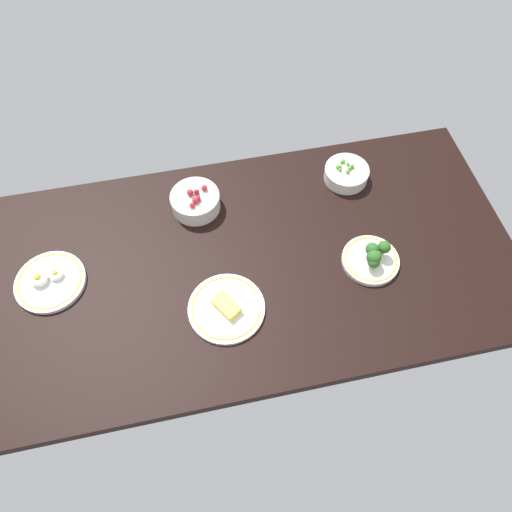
% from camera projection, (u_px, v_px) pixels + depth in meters
% --- Properties ---
extents(dining_table, '(1.57, 0.80, 0.04)m').
position_uv_depth(dining_table, '(256.00, 263.00, 1.45)').
color(dining_table, black).
rests_on(dining_table, ground).
extents(bowl_peas, '(0.15, 0.15, 0.06)m').
position_uv_depth(bowl_peas, '(346.00, 173.00, 1.57)').
color(bowl_peas, white).
rests_on(bowl_peas, dining_table).
extents(plate_eggs, '(0.20, 0.20, 0.05)m').
position_uv_depth(plate_eggs, '(50.00, 281.00, 1.38)').
color(plate_eggs, white).
rests_on(plate_eggs, dining_table).
extents(bowl_berries, '(0.16, 0.16, 0.08)m').
position_uv_depth(bowl_berries, '(195.00, 201.00, 1.51)').
color(bowl_berries, white).
rests_on(bowl_berries, dining_table).
extents(plate_cheese, '(0.22, 0.22, 0.04)m').
position_uv_depth(plate_cheese, '(226.00, 308.00, 1.34)').
color(plate_cheese, white).
rests_on(plate_cheese, dining_table).
extents(plate_broccoli, '(0.17, 0.17, 0.08)m').
position_uv_depth(plate_broccoli, '(372.00, 258.00, 1.41)').
color(plate_broccoli, white).
rests_on(plate_broccoli, dining_table).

